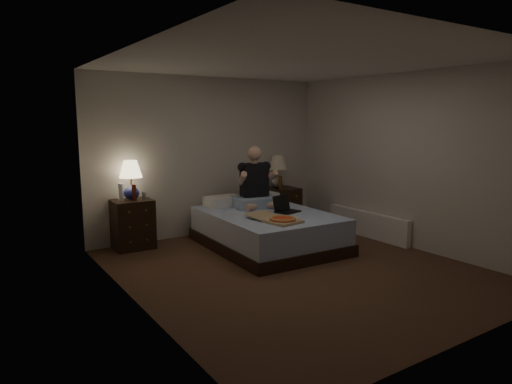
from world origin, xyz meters
TOP-DOWN VIEW (x-y plane):
  - floor at (0.00, 0.00)m, footprint 4.00×4.50m
  - ceiling at (0.00, 0.00)m, footprint 4.00×4.50m
  - wall_back at (0.00, 2.25)m, footprint 4.00×0.00m
  - wall_front at (0.00, -2.25)m, footprint 4.00×0.00m
  - wall_left at (-2.00, 0.00)m, footprint 0.00×4.50m
  - wall_right at (2.00, 0.00)m, footprint 0.00×4.50m
  - bed at (0.28, 1.02)m, footprint 1.61×2.09m
  - nightstand_left at (-1.37, 2.05)m, footprint 0.55×0.49m
  - nightstand_right at (1.20, 1.91)m, footprint 0.53×0.48m
  - lamp_left at (-1.36, 2.05)m, footprint 0.38×0.38m
  - lamp_right at (1.16, 1.98)m, footprint 0.40×0.40m
  - water_bottle at (-1.52, 2.03)m, footprint 0.07×0.07m
  - soda_can at (-1.19, 2.02)m, footprint 0.07×0.07m
  - beer_bottle_left at (-1.36, 1.96)m, footprint 0.06×0.06m
  - beer_bottle_right at (1.08, 1.81)m, footprint 0.06×0.06m
  - person at (0.36, 1.46)m, footprint 0.73×0.62m
  - laptop at (0.53, 0.87)m, footprint 0.40×0.36m
  - pizza_box at (0.08, 0.38)m, footprint 0.51×0.81m
  - radiator at (1.93, 0.63)m, footprint 0.10×1.60m

SIDE VIEW (x-z plane):
  - floor at x=0.00m, z-range 0.00..0.00m
  - radiator at x=1.93m, z-range 0.00..0.40m
  - bed at x=0.28m, z-range 0.00..0.51m
  - nightstand_right at x=1.20m, z-range 0.00..0.68m
  - nightstand_left at x=-1.37m, z-range 0.00..0.71m
  - pizza_box at x=0.08m, z-range 0.51..0.59m
  - laptop at x=0.53m, z-range 0.51..0.75m
  - soda_can at x=-1.19m, z-range 0.71..0.81m
  - beer_bottle_right at x=1.08m, z-range 0.68..0.91m
  - beer_bottle_left at x=-1.36m, z-range 0.71..0.94m
  - water_bottle at x=-1.52m, z-range 0.71..0.96m
  - lamp_right at x=1.16m, z-range 0.68..1.24m
  - person at x=0.36m, z-range 0.51..1.44m
  - lamp_left at x=-1.36m, z-range 0.71..1.27m
  - wall_back at x=0.00m, z-range 0.00..2.50m
  - wall_front at x=0.00m, z-range 0.00..2.50m
  - wall_left at x=-2.00m, z-range 0.00..2.50m
  - wall_right at x=2.00m, z-range 0.00..2.50m
  - ceiling at x=0.00m, z-range 2.50..2.50m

